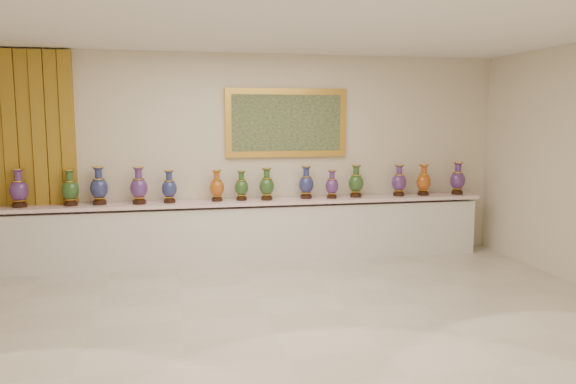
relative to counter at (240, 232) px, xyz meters
name	(u,v)px	position (x,y,z in m)	size (l,w,h in m)	color
ground	(266,315)	(0.00, -2.27, -0.44)	(8.00, 8.00, 0.00)	beige
room	(60,155)	(-2.43, 0.17, 1.14)	(8.00, 8.00, 8.00)	beige
counter	(240,232)	(0.00, 0.00, 0.00)	(7.28, 0.48, 0.90)	white
vase_1	(19,190)	(-2.93, -0.01, 0.70)	(0.30, 0.30, 0.52)	black
vase_2	(70,189)	(-2.29, 0.00, 0.68)	(0.29, 0.29, 0.49)	black
vase_3	(99,188)	(-1.92, 0.02, 0.70)	(0.31, 0.31, 0.52)	black
vase_4	(139,187)	(-1.39, -0.04, 0.69)	(0.29, 0.29, 0.51)	black
vase_5	(169,188)	(-0.98, -0.01, 0.67)	(0.22, 0.22, 0.46)	black
vase_6	(217,187)	(-0.32, 0.01, 0.66)	(0.26, 0.26, 0.44)	black
vase_7	(241,187)	(0.03, 0.02, 0.66)	(0.25, 0.25, 0.43)	black
vase_8	(267,186)	(0.39, -0.03, 0.67)	(0.27, 0.27, 0.46)	black
vase_9	(306,184)	(0.99, 0.02, 0.68)	(0.24, 0.24, 0.48)	black
vase_10	(332,186)	(1.36, -0.05, 0.65)	(0.25, 0.25, 0.42)	black
vase_11	(356,183)	(1.75, -0.01, 0.68)	(0.26, 0.26, 0.48)	black
vase_12	(399,182)	(2.43, -0.01, 0.68)	(0.24, 0.24, 0.47)	black
vase_13	(424,181)	(2.83, -0.02, 0.68)	(0.23, 0.23, 0.47)	black
vase_14	(458,180)	(3.39, -0.02, 0.69)	(0.29, 0.29, 0.50)	black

